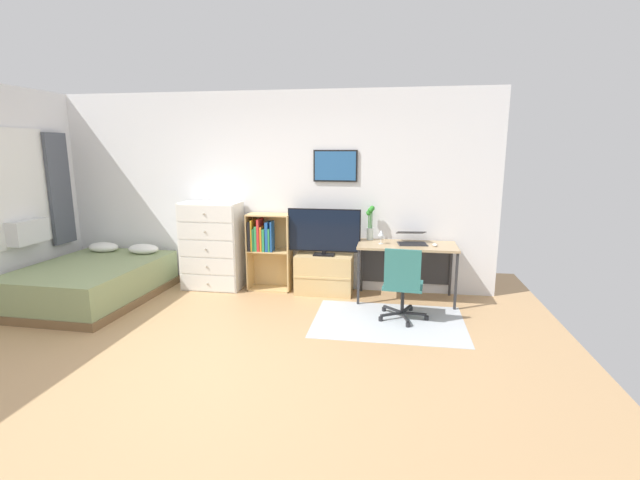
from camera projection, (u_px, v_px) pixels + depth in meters
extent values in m
plane|color=tan|center=(204.00, 361.00, 4.15)|extent=(7.20, 7.20, 0.00)
cube|color=white|center=(271.00, 192.00, 6.23)|extent=(6.12, 0.06, 2.70)
cube|color=black|center=(335.00, 166.00, 5.96)|extent=(0.59, 0.02, 0.42)
cube|color=#285B93|center=(335.00, 166.00, 5.95)|extent=(0.55, 0.01, 0.38)
cube|color=white|center=(15.00, 188.00, 5.59)|extent=(0.02, 1.03, 1.48)
cube|color=silver|center=(14.00, 188.00, 5.59)|extent=(0.01, 0.95, 1.40)
cube|color=#4C515B|center=(60.00, 189.00, 6.27)|extent=(0.05, 0.40, 1.54)
cube|color=silver|center=(28.00, 232.00, 5.69)|extent=(0.20, 0.52, 0.30)
cube|color=#B2B7BC|center=(388.00, 321.00, 5.10)|extent=(1.70, 1.20, 0.01)
cube|color=brown|center=(93.00, 296.00, 5.82)|extent=(1.49, 1.95, 0.10)
cube|color=#8C9E6B|center=(91.00, 279.00, 5.77)|extent=(1.45, 1.91, 0.38)
ellipsoid|color=white|center=(103.00, 247.00, 6.46)|extent=(0.45, 0.29, 0.14)
ellipsoid|color=white|center=(143.00, 249.00, 6.35)|extent=(0.45, 0.29, 0.14)
cube|color=white|center=(212.00, 246.00, 6.24)|extent=(0.81, 0.42, 1.22)
cube|color=silver|center=(208.00, 283.00, 6.13)|extent=(0.77, 0.01, 0.22)
sphere|color=#A59E8C|center=(207.00, 284.00, 6.11)|extent=(0.03, 0.03, 0.03)
cube|color=silver|center=(207.00, 266.00, 6.08)|extent=(0.77, 0.01, 0.22)
sphere|color=#A59E8C|center=(206.00, 267.00, 6.06)|extent=(0.03, 0.03, 0.03)
cube|color=silver|center=(206.00, 249.00, 6.03)|extent=(0.77, 0.01, 0.22)
sphere|color=#A59E8C|center=(205.00, 249.00, 6.01)|extent=(0.03, 0.03, 0.03)
cube|color=silver|center=(205.00, 231.00, 5.98)|extent=(0.77, 0.01, 0.22)
sphere|color=#A59E8C|center=(205.00, 232.00, 5.97)|extent=(0.03, 0.03, 0.03)
cube|color=silver|center=(204.00, 214.00, 5.93)|extent=(0.77, 0.01, 0.22)
sphere|color=#A59E8C|center=(204.00, 214.00, 5.92)|extent=(0.03, 0.03, 0.03)
cube|color=tan|center=(250.00, 251.00, 6.23)|extent=(0.02, 0.30, 1.06)
cube|color=tan|center=(290.00, 253.00, 6.14)|extent=(0.02, 0.30, 1.06)
cube|color=tan|center=(270.00, 288.00, 6.29)|extent=(0.59, 0.30, 0.02)
cube|color=tan|center=(270.00, 251.00, 6.18)|extent=(0.56, 0.30, 0.02)
cube|color=tan|center=(269.00, 215.00, 6.08)|extent=(0.56, 0.30, 0.02)
cube|color=tan|center=(272.00, 250.00, 6.32)|extent=(0.59, 0.01, 1.06)
cube|color=black|center=(251.00, 236.00, 6.13)|extent=(0.04, 0.19, 0.41)
cube|color=gold|center=(253.00, 235.00, 6.14)|extent=(0.02, 0.23, 0.42)
cube|color=#2D8C4C|center=(255.00, 239.00, 6.14)|extent=(0.02, 0.20, 0.30)
cube|color=#2D8C4C|center=(257.00, 238.00, 6.13)|extent=(0.03, 0.19, 0.34)
cube|color=red|center=(260.00, 235.00, 6.13)|extent=(0.03, 0.24, 0.44)
cube|color=orange|center=(262.00, 239.00, 6.11)|extent=(0.03, 0.18, 0.34)
cube|color=#2D8C4C|center=(265.00, 240.00, 6.10)|extent=(0.03, 0.17, 0.31)
cube|color=#1E519E|center=(268.00, 236.00, 6.11)|extent=(0.04, 0.21, 0.40)
cube|color=#2D8C4C|center=(270.00, 240.00, 6.10)|extent=(0.02, 0.19, 0.32)
cube|color=#1E519E|center=(272.00, 236.00, 6.07)|extent=(0.02, 0.17, 0.41)
cube|color=tan|center=(324.00, 274.00, 6.06)|extent=(0.76, 0.40, 0.53)
cube|color=tan|center=(322.00, 278.00, 5.87)|extent=(0.76, 0.01, 0.02)
cube|color=black|center=(324.00, 255.00, 5.99)|extent=(0.28, 0.16, 0.02)
cube|color=black|center=(324.00, 252.00, 5.98)|extent=(0.06, 0.04, 0.05)
cube|color=black|center=(324.00, 230.00, 5.92)|extent=(0.97, 0.02, 0.57)
cube|color=black|center=(324.00, 230.00, 5.91)|extent=(0.94, 0.01, 0.54)
cube|color=tan|center=(407.00, 245.00, 5.70)|extent=(1.24, 0.61, 0.03)
cube|color=#2D2D30|center=(358.00, 277.00, 5.60)|extent=(0.03, 0.03, 0.71)
cube|color=#2D2D30|center=(456.00, 282.00, 5.41)|extent=(0.03, 0.03, 0.71)
cube|color=#2D2D30|center=(362.00, 266.00, 6.13)|extent=(0.03, 0.03, 0.71)
cube|color=#2D2D30|center=(451.00, 270.00, 5.94)|extent=(0.03, 0.03, 0.71)
cube|color=#2D2D30|center=(405.00, 265.00, 6.05)|extent=(1.18, 0.02, 0.50)
cylinder|color=#232326|center=(426.00, 318.00, 5.14)|extent=(0.05, 0.05, 0.05)
cube|color=#232326|center=(414.00, 314.00, 5.17)|extent=(0.28, 0.05, 0.02)
cylinder|color=#232326|center=(411.00, 309.00, 5.44)|extent=(0.05, 0.05, 0.05)
cube|color=#232326|center=(406.00, 309.00, 5.32)|extent=(0.14, 0.27, 0.02)
cylinder|color=#232326|center=(384.00, 309.00, 5.42)|extent=(0.05, 0.05, 0.05)
cube|color=#232326|center=(393.00, 309.00, 5.31)|extent=(0.23, 0.21, 0.02)
cylinder|color=#232326|center=(381.00, 319.00, 5.11)|extent=(0.05, 0.05, 0.05)
cube|color=#232326|center=(391.00, 314.00, 5.15)|extent=(0.26, 0.17, 0.02)
cylinder|color=#232326|center=(408.00, 325.00, 4.93)|extent=(0.05, 0.05, 0.05)
cube|color=#232326|center=(405.00, 317.00, 5.06)|extent=(0.09, 0.28, 0.02)
cylinder|color=#232326|center=(402.00, 299.00, 5.17)|extent=(0.04, 0.04, 0.30)
cube|color=#2D6B66|center=(403.00, 285.00, 5.14)|extent=(0.48, 0.48, 0.03)
cube|color=#2D6B66|center=(402.00, 270.00, 4.90)|extent=(0.40, 0.07, 0.45)
cube|color=#333338|center=(412.00, 244.00, 5.69)|extent=(0.39, 0.29, 0.01)
cube|color=black|center=(412.00, 243.00, 5.68)|extent=(0.36, 0.26, 0.00)
cube|color=#333338|center=(411.00, 233.00, 5.82)|extent=(0.39, 0.27, 0.07)
cube|color=navy|center=(411.00, 233.00, 5.81)|extent=(0.36, 0.25, 0.06)
ellipsoid|color=silver|center=(435.00, 245.00, 5.59)|extent=(0.06, 0.10, 0.03)
cylinder|color=silver|center=(370.00, 234.00, 5.97)|extent=(0.09, 0.09, 0.16)
cylinder|color=#3D8438|center=(372.00, 222.00, 5.94)|extent=(0.01, 0.01, 0.37)
sphere|color=#308B2C|center=(372.00, 208.00, 5.90)|extent=(0.07, 0.07, 0.07)
cylinder|color=#3D8438|center=(370.00, 223.00, 5.96)|extent=(0.01, 0.01, 0.34)
sphere|color=#308B2C|center=(370.00, 210.00, 5.93)|extent=(0.07, 0.07, 0.07)
cylinder|color=#3D8438|center=(369.00, 225.00, 5.96)|extent=(0.01, 0.01, 0.31)
sphere|color=#308B2C|center=(369.00, 213.00, 5.93)|extent=(0.07, 0.07, 0.07)
cylinder|color=#3D8438|center=(370.00, 223.00, 5.93)|extent=(0.01, 0.01, 0.35)
sphere|color=#308B2C|center=(371.00, 210.00, 5.89)|extent=(0.07, 0.07, 0.07)
cylinder|color=silver|center=(381.00, 244.00, 5.73)|extent=(0.06, 0.06, 0.01)
cylinder|color=silver|center=(381.00, 240.00, 5.72)|extent=(0.01, 0.01, 0.10)
cone|color=silver|center=(381.00, 233.00, 5.70)|extent=(0.07, 0.07, 0.07)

